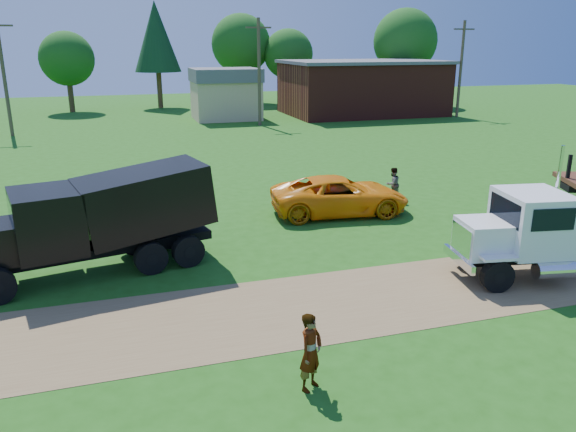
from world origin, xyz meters
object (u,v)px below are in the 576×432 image
object	(u,v)px
black_dump_truck	(102,216)
spectator_a	(311,352)
white_semi_tractor	(532,235)
orange_pickup	(340,195)

from	to	relation	value
black_dump_truck	spectator_a	xyz separation A→B (m)	(4.09, -7.99, -0.94)
white_semi_tractor	spectator_a	world-z (taller)	white_semi_tractor
white_semi_tractor	orange_pickup	xyz separation A→B (m)	(-3.04, 7.98, -0.57)
black_dump_truck	spectator_a	world-z (taller)	black_dump_truck
spectator_a	white_semi_tractor	bearing A→B (deg)	-14.32
orange_pickup	spectator_a	size ratio (longest dim) A/B	3.38
white_semi_tractor	spectator_a	xyz separation A→B (m)	(-8.43, -3.58, -0.51)
white_semi_tractor	black_dump_truck	distance (m)	13.28
spectator_a	orange_pickup	bearing A→B (deg)	27.67
black_dump_truck	orange_pickup	bearing A→B (deg)	8.07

